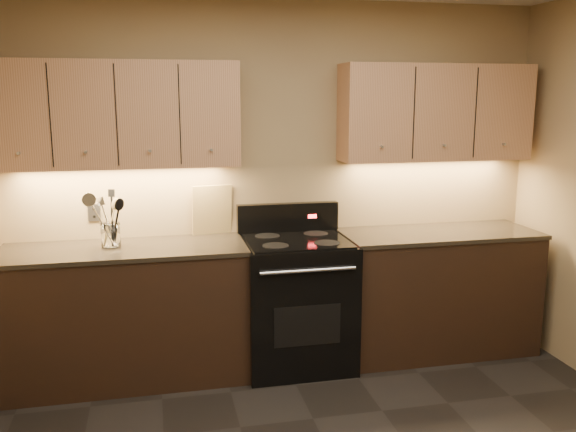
# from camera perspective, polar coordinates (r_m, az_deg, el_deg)

# --- Properties ---
(wall_back) EXTENTS (4.00, 0.04, 2.60)m
(wall_back) POSITION_cam_1_polar(r_m,az_deg,el_deg) (4.51, -1.12, 3.25)
(wall_back) COLOR tan
(wall_back) RESTS_ON ground
(counter_left) EXTENTS (1.62, 0.62, 0.93)m
(counter_left) POSITION_cam_1_polar(r_m,az_deg,el_deg) (4.34, -14.84, -8.83)
(counter_left) COLOR black
(counter_left) RESTS_ON ground
(counter_right) EXTENTS (1.46, 0.62, 0.93)m
(counter_right) POSITION_cam_1_polar(r_m,az_deg,el_deg) (4.79, 13.71, -6.83)
(counter_right) COLOR black
(counter_right) RESTS_ON ground
(stove) EXTENTS (0.76, 0.68, 1.14)m
(stove) POSITION_cam_1_polar(r_m,az_deg,el_deg) (4.41, 0.77, -7.90)
(stove) COLOR black
(stove) RESTS_ON ground
(upper_cab_left) EXTENTS (1.60, 0.30, 0.70)m
(upper_cab_left) POSITION_cam_1_polar(r_m,az_deg,el_deg) (4.24, -15.67, 9.12)
(upper_cab_left) COLOR tan
(upper_cab_left) RESTS_ON wall_back
(upper_cab_right) EXTENTS (1.44, 0.30, 0.70)m
(upper_cab_right) POSITION_cam_1_polar(r_m,az_deg,el_deg) (4.70, 13.66, 9.38)
(upper_cab_right) COLOR tan
(upper_cab_right) RESTS_ON wall_back
(outlet_plate) EXTENTS (0.08, 0.01, 0.12)m
(outlet_plate) POSITION_cam_1_polar(r_m,az_deg,el_deg) (4.47, -17.68, 0.30)
(outlet_plate) COLOR #B2B5BA
(outlet_plate) RESTS_ON wall_back
(utensil_crock) EXTENTS (0.13, 0.13, 0.16)m
(utensil_crock) POSITION_cam_1_polar(r_m,az_deg,el_deg) (4.24, -16.25, -1.79)
(utensil_crock) COLOR white
(utensil_crock) RESTS_ON counter_left
(cutting_board) EXTENTS (0.29, 0.09, 0.36)m
(cutting_board) POSITION_cam_1_polar(r_m,az_deg,el_deg) (4.45, -7.12, 0.58)
(cutting_board) COLOR tan
(cutting_board) RESTS_ON counter_left
(wooden_spoon) EXTENTS (0.15, 0.13, 0.32)m
(wooden_spoon) POSITION_cam_1_polar(r_m,az_deg,el_deg) (4.22, -16.83, -0.53)
(wooden_spoon) COLOR tan
(wooden_spoon) RESTS_ON utensil_crock
(black_spoon) EXTENTS (0.14, 0.13, 0.33)m
(black_spoon) POSITION_cam_1_polar(r_m,az_deg,el_deg) (4.23, -16.24, -0.39)
(black_spoon) COLOR black
(black_spoon) RESTS_ON utensil_crock
(black_turner) EXTENTS (0.10, 0.20, 0.40)m
(black_turner) POSITION_cam_1_polar(r_m,az_deg,el_deg) (4.20, -16.24, -0.04)
(black_turner) COLOR black
(black_turner) RESTS_ON utensil_crock
(steel_spatula) EXTENTS (0.17, 0.12, 0.35)m
(steel_spatula) POSITION_cam_1_polar(r_m,az_deg,el_deg) (4.22, -16.07, -0.31)
(steel_spatula) COLOR silver
(steel_spatula) RESTS_ON utensil_crock
(steel_skimmer) EXTENTS (0.24, 0.14, 0.38)m
(steel_skimmer) POSITION_cam_1_polar(r_m,az_deg,el_deg) (4.19, -16.09, -0.14)
(steel_skimmer) COLOR silver
(steel_skimmer) RESTS_ON utensil_crock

